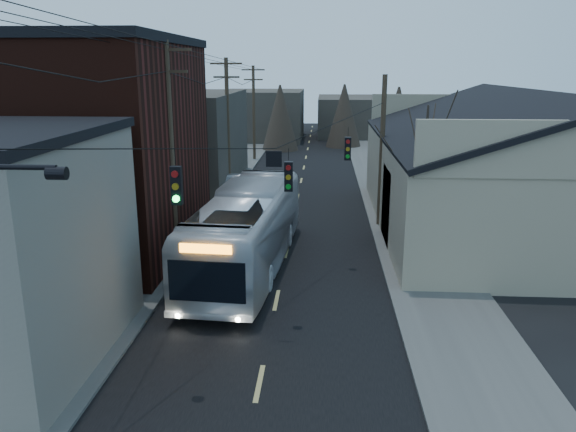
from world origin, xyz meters
name	(u,v)px	position (x,y,z in m)	size (l,w,h in m)	color
road_surface	(296,204)	(0.00, 30.00, 0.01)	(9.00, 110.00, 0.02)	black
sidewalk_left	(200,202)	(-6.50, 30.00, 0.06)	(4.00, 110.00, 0.12)	#474744
sidewalk_right	(394,205)	(6.50, 30.00, 0.06)	(4.00, 110.00, 0.12)	#474744
building_brick	(81,150)	(-10.00, 20.00, 5.00)	(10.00, 12.00, 10.00)	black
building_left_far	(177,139)	(-9.50, 36.00, 3.50)	(9.00, 14.00, 7.00)	#38322D
warehouse	(525,182)	(13.00, 25.00, 2.70)	(16.16, 20.60, 7.73)	gray
building_far_left	(263,115)	(-6.00, 65.00, 3.00)	(10.00, 12.00, 6.00)	#38322D
building_far_right	(363,116)	(7.00, 70.00, 2.50)	(12.00, 14.00, 5.00)	#38322D
bare_tree	(423,182)	(6.50, 20.00, 3.60)	(0.40, 0.40, 7.20)	black
utility_lines	(235,141)	(-3.11, 24.14, 4.95)	(11.24, 45.28, 10.50)	#382B1E
bus	(247,230)	(-1.62, 17.56, 1.84)	(3.09, 13.19, 3.67)	silver
parked_car	(237,186)	(-4.30, 32.05, 0.74)	(1.57, 4.51, 1.49)	#B6B8BE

